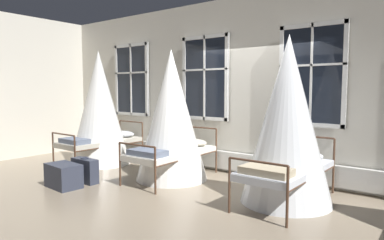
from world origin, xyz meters
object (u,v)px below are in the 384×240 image
object	(u,v)px
cot_first	(100,109)
travel_trunk	(64,176)
cot_third	(287,122)
cot_second	(171,117)
suitcase_dark	(85,170)

from	to	relation	value
cot_first	travel_trunk	world-z (taller)	cot_first
cot_first	cot_third	distance (m)	4.45
cot_first	cot_second	xyz separation A→B (m)	(2.19, -0.05, -0.06)
cot_third	travel_trunk	world-z (taller)	cot_third
cot_first	travel_trunk	distance (m)	2.22
cot_third	travel_trunk	size ratio (longest dim) A/B	3.90
travel_trunk	cot_third	bearing A→B (deg)	25.00
suitcase_dark	cot_third	bearing A→B (deg)	18.60
cot_second	cot_third	world-z (taller)	cot_third
cot_second	travel_trunk	size ratio (longest dim) A/B	3.81
cot_first	travel_trunk	xyz separation A→B (m)	(1.08, -1.63, -1.04)
travel_trunk	cot_first	bearing A→B (deg)	123.44
cot_third	suitcase_dark	bearing A→B (deg)	110.55
cot_second	travel_trunk	distance (m)	2.17
cot_first	cot_second	distance (m)	2.19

